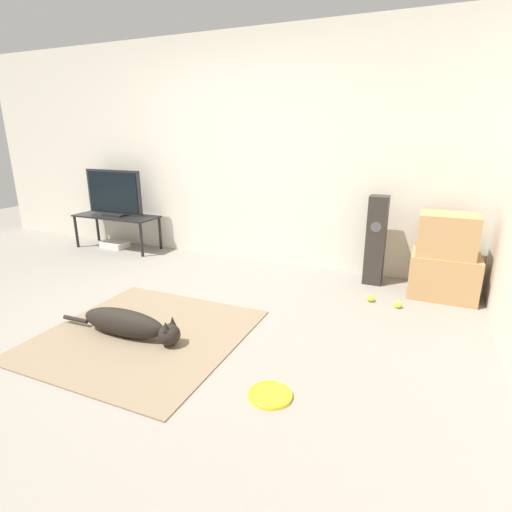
{
  "coord_description": "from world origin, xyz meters",
  "views": [
    {
      "loc": [
        1.99,
        -2.2,
        1.48
      ],
      "look_at": [
        0.65,
        0.86,
        0.45
      ],
      "focal_mm": 28.0,
      "sensor_mm": 36.0,
      "label": 1
    }
  ],
  "objects": [
    {
      "name": "wall_back",
      "position": [
        0.0,
        2.1,
        1.27
      ],
      "size": [
        8.0,
        0.06,
        2.55
      ],
      "color": "silver",
      "rests_on": "ground_plane"
    },
    {
      "name": "ground_plane",
      "position": [
        0.0,
        0.0,
        0.0
      ],
      "size": [
        12.0,
        12.0,
        0.0
      ],
      "primitive_type": "plane",
      "color": "gray"
    },
    {
      "name": "game_console",
      "position": [
        -1.84,
        1.8,
        0.04
      ],
      "size": [
        0.33,
        0.23,
        0.08
      ],
      "color": "white",
      "rests_on": "ground_plane"
    },
    {
      "name": "tv_stand",
      "position": [
        -1.76,
        1.8,
        0.4
      ],
      "size": [
        1.14,
        0.44,
        0.45
      ],
      "color": "black",
      "rests_on": "ground_plane"
    },
    {
      "name": "tv",
      "position": [
        -1.76,
        1.81,
        0.73
      ],
      "size": [
        0.84,
        0.2,
        0.59
      ],
      "color": "#232326",
      "rests_on": "tv_stand"
    },
    {
      "name": "cardboard_box_lower",
      "position": [
        2.2,
        1.73,
        0.2
      ],
      "size": [
        0.6,
        0.44,
        0.41
      ],
      "color": "tan",
      "rests_on": "ground_plane"
    },
    {
      "name": "tennis_ball_by_boxes",
      "position": [
        1.6,
        1.31,
        0.03
      ],
      "size": [
        0.07,
        0.07,
        0.07
      ],
      "color": "#C6E033",
      "rests_on": "ground_plane"
    },
    {
      "name": "floor_speaker",
      "position": [
        1.55,
        1.83,
        0.45
      ],
      "size": [
        0.18,
        0.19,
        0.9
      ],
      "color": "#2D2823",
      "rests_on": "ground_plane"
    },
    {
      "name": "tennis_ball_near_speaker",
      "position": [
        1.85,
        1.27,
        0.03
      ],
      "size": [
        0.07,
        0.07,
        0.07
      ],
      "color": "#C6E033",
      "rests_on": "ground_plane"
    },
    {
      "name": "dog",
      "position": [
        0.04,
        -0.1,
        0.11
      ],
      "size": [
        1.08,
        0.2,
        0.21
      ],
      "color": "black",
      "rests_on": "area_rug"
    },
    {
      "name": "cardboard_box_upper",
      "position": [
        2.18,
        1.71,
        0.6
      ],
      "size": [
        0.49,
        0.37,
        0.38
      ],
      "color": "tan",
      "rests_on": "cardboard_box_lower"
    },
    {
      "name": "frisbee",
      "position": [
        1.27,
        -0.34,
        0.01
      ],
      "size": [
        0.26,
        0.26,
        0.03
      ],
      "color": "yellow",
      "rests_on": "ground_plane"
    },
    {
      "name": "area_rug",
      "position": [
        0.1,
        -0.03,
        0.01
      ],
      "size": [
        1.46,
        1.49,
        0.01
      ],
      "color": "#847056",
      "rests_on": "ground_plane"
    }
  ]
}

